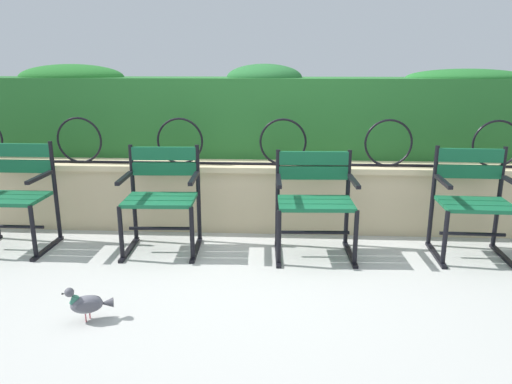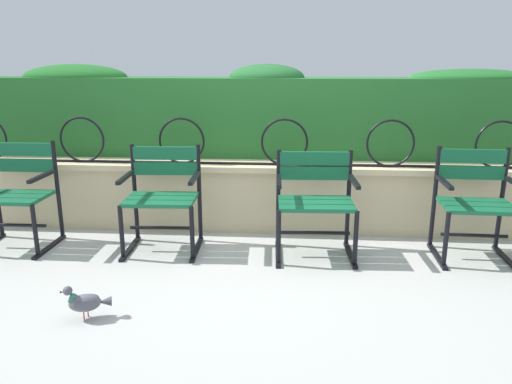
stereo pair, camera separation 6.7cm
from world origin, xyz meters
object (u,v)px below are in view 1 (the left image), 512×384
park_chair_leftmost (13,193)px  park_chair_centre_right (315,199)px  park_chair_centre_left (162,195)px  park_chair_rightmost (473,199)px  pigeon_near_chairs (87,303)px

park_chair_leftmost → park_chair_centre_right: 2.48m
park_chair_leftmost → park_chair_centre_left: bearing=1.1°
park_chair_centre_left → park_chair_rightmost: 2.49m
park_chair_centre_right → park_chair_rightmost: 1.25m
park_chair_centre_right → park_chair_rightmost: (1.25, 0.03, 0.00)m
park_chair_rightmost → pigeon_near_chairs: 2.95m
park_chair_centre_left → park_chair_rightmost: size_ratio=0.99×
park_chair_centre_left → park_chair_rightmost: bearing=0.2°
park_chair_leftmost → pigeon_near_chairs: bearing=-47.8°
pigeon_near_chairs → park_chair_leftmost: bearing=132.2°
park_chair_centre_right → pigeon_near_chairs: park_chair_centre_right is taller
park_chair_rightmost → pigeon_near_chairs: (-2.67, -1.21, -0.35)m
park_chair_leftmost → pigeon_near_chairs: (1.06, -1.18, -0.35)m
park_chair_centre_right → pigeon_near_chairs: bearing=-140.4°
park_chair_leftmost → park_chair_centre_left: park_chair_leftmost is taller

